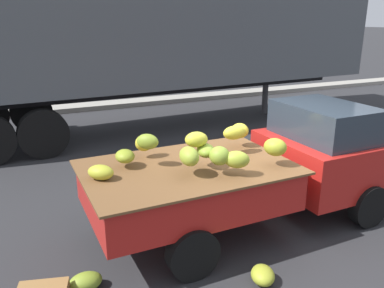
# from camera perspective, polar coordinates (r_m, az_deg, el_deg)

# --- Properties ---
(ground) EXTENTS (220.00, 220.00, 0.00)m
(ground) POSITION_cam_1_polar(r_m,az_deg,el_deg) (6.33, 9.21, -10.22)
(ground) COLOR #28282B
(curb_strip) EXTENTS (80.00, 0.80, 0.16)m
(curb_strip) POSITION_cam_1_polar(r_m,az_deg,el_deg) (14.03, -10.84, 5.69)
(curb_strip) COLOR gray
(curb_strip) RESTS_ON ground
(pickup_truck) EXTENTS (4.87, 1.89, 1.70)m
(pickup_truck) POSITION_cam_1_polar(r_m,az_deg,el_deg) (6.26, 15.41, -2.12)
(pickup_truck) COLOR #B21E19
(pickup_truck) RESTS_ON ground
(semi_trailer) EXTENTS (12.11, 3.16, 3.95)m
(semi_trailer) POSITION_cam_1_polar(r_m,az_deg,el_deg) (10.94, -3.55, 15.64)
(semi_trailer) COLOR #4C5156
(semi_trailer) RESTS_ON ground
(fallen_banana_bunch_near_tailgate) EXTENTS (0.38, 0.26, 0.20)m
(fallen_banana_bunch_near_tailgate) POSITION_cam_1_polar(r_m,az_deg,el_deg) (4.87, -15.15, -18.68)
(fallen_banana_bunch_near_tailgate) COLOR olive
(fallen_banana_bunch_near_tailgate) RESTS_ON ground
(fallen_banana_bunch_by_wheel) EXTENTS (0.38, 0.42, 0.20)m
(fallen_banana_bunch_by_wheel) POSITION_cam_1_polar(r_m,az_deg,el_deg) (4.88, 10.21, -18.18)
(fallen_banana_bunch_by_wheel) COLOR #9FA82D
(fallen_banana_bunch_by_wheel) RESTS_ON ground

